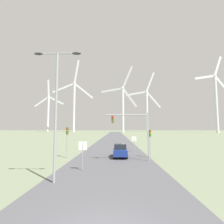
{
  "coord_description": "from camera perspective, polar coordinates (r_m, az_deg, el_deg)",
  "views": [
    {
      "loc": [
        0.49,
        -6.43,
        3.92
      ],
      "look_at": [
        0.0,
        16.59,
        6.04
      ],
      "focal_mm": 28.0,
      "sensor_mm": 36.0,
      "label": 1
    }
  ],
  "objects": [
    {
      "name": "traffic_light_mast_overhead",
      "position": [
        21.33,
        6.87,
        -4.53
      ],
      "size": [
        5.12,
        0.34,
        5.78
      ],
      "color": "#93999E",
      "rests_on": "ground"
    },
    {
      "name": "wind_turbine_center",
      "position": [
        160.49,
        3.57,
        2.61
      ],
      "size": [
        33.36,
        11.23,
        60.64
      ],
      "color": "silver",
      "rests_on": "ground"
    },
    {
      "name": "stop_sign_far",
      "position": [
        29.65,
        7.21,
        -9.39
      ],
      "size": [
        0.81,
        0.07,
        2.52
      ],
      "color": "#93999E",
      "rests_on": "ground"
    },
    {
      "name": "car_approaching",
      "position": [
        24.11,
        2.67,
        -12.43
      ],
      "size": [
        1.88,
        4.11,
        1.83
      ],
      "color": "navy",
      "rests_on": "ground"
    },
    {
      "name": "wind_turbine_left",
      "position": [
        181.11,
        -12.25,
        3.48
      ],
      "size": [
        42.8,
        4.09,
        73.87
      ],
      "color": "silver",
      "rests_on": "ground"
    },
    {
      "name": "wind_turbine_far_right",
      "position": [
        165.17,
        30.82,
        4.04
      ],
      "size": [
        29.39,
        4.19,
        63.6
      ],
      "color": "silver",
      "rests_on": "ground"
    },
    {
      "name": "stop_sign_near",
      "position": [
        16.96,
        -9.53,
        -12.15
      ],
      "size": [
        0.81,
        0.07,
        2.67
      ],
      "color": "#93999E",
      "rests_on": "ground"
    },
    {
      "name": "road_surface",
      "position": [
        54.57,
        0.72,
        -9.38
      ],
      "size": [
        10.0,
        240.0,
        0.01
      ],
      "color": "#47474C",
      "rests_on": "ground"
    },
    {
      "name": "traffic_light_post_near_right",
      "position": [
        24.15,
        12.31,
        -7.99
      ],
      "size": [
        0.28,
        0.34,
        3.7
      ],
      "color": "#93999E",
      "rests_on": "ground"
    },
    {
      "name": "traffic_light_post_near_left",
      "position": [
        24.26,
        -14.44,
        -7.42
      ],
      "size": [
        0.28,
        0.34,
        4.01
      ],
      "color": "#93999E",
      "rests_on": "ground"
    },
    {
      "name": "streetlamp",
      "position": [
        13.75,
        -17.74,
        4.31
      ],
      "size": [
        3.64,
        0.32,
        9.71
      ],
      "color": "#93999E",
      "rests_on": "ground"
    },
    {
      "name": "wind_turbine_right",
      "position": [
        190.34,
        11.31,
        1.89
      ],
      "size": [
        36.28,
        5.64,
        64.02
      ],
      "color": "silver",
      "rests_on": "ground"
    },
    {
      "name": "wind_turbine_far_left",
      "position": [
        209.32,
        -20.07,
        0.81
      ],
      "size": [
        34.89,
        3.8,
        59.05
      ],
      "color": "silver",
      "rests_on": "ground"
    }
  ]
}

